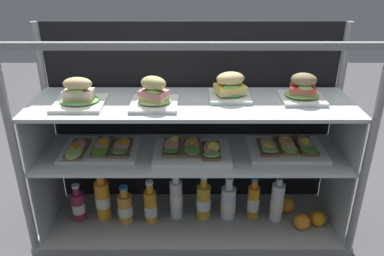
% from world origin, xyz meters
% --- Properties ---
extents(ground_plane, '(6.00, 6.00, 0.02)m').
position_xyz_m(ground_plane, '(0.00, 0.00, -0.01)').
color(ground_plane, '#474649').
rests_on(ground_plane, ground).
extents(case_base_deck, '(1.42, 0.43, 0.04)m').
position_xyz_m(case_base_deck, '(0.00, 0.00, 0.02)').
color(case_base_deck, '#A0A19E').
rests_on(case_base_deck, ground).
extents(case_frame, '(1.42, 0.43, 0.95)m').
position_xyz_m(case_frame, '(0.00, 0.13, 0.52)').
color(case_frame, gray).
rests_on(case_frame, ground).
extents(riser_lower_tier, '(1.35, 0.36, 0.35)m').
position_xyz_m(riser_lower_tier, '(0.00, 0.00, 0.22)').
color(riser_lower_tier, silver).
rests_on(riser_lower_tier, case_base_deck).
extents(shelf_lower_glass, '(1.37, 0.38, 0.02)m').
position_xyz_m(shelf_lower_glass, '(0.00, 0.00, 0.40)').
color(shelf_lower_glass, silver).
rests_on(shelf_lower_glass, riser_lower_tier).
extents(riser_upper_tier, '(1.35, 0.36, 0.23)m').
position_xyz_m(riser_upper_tier, '(0.00, 0.00, 0.52)').
color(riser_upper_tier, silver).
rests_on(riser_upper_tier, shelf_lower_glass).
extents(shelf_upper_glass, '(1.37, 0.38, 0.02)m').
position_xyz_m(shelf_upper_glass, '(0.00, 0.00, 0.65)').
color(shelf_upper_glass, silver).
rests_on(shelf_upper_glass, riser_upper_tier).
extents(plated_roll_sandwich_mid_right, '(0.20, 0.20, 0.12)m').
position_xyz_m(plated_roll_sandwich_mid_right, '(-0.46, -0.03, 0.69)').
color(plated_roll_sandwich_mid_right, white).
rests_on(plated_roll_sandwich_mid_right, shelf_upper_glass).
extents(plated_roll_sandwich_right_of_center, '(0.19, 0.19, 0.13)m').
position_xyz_m(plated_roll_sandwich_right_of_center, '(-0.16, -0.05, 0.70)').
color(plated_roll_sandwich_right_of_center, white).
rests_on(plated_roll_sandwich_right_of_center, shelf_upper_glass).
extents(plated_roll_sandwich_center, '(0.17, 0.17, 0.12)m').
position_xyz_m(plated_roll_sandwich_center, '(0.16, 0.04, 0.70)').
color(plated_roll_sandwich_center, white).
rests_on(plated_roll_sandwich_center, shelf_upper_glass).
extents(plated_roll_sandwich_left_of_center, '(0.18, 0.18, 0.12)m').
position_xyz_m(plated_roll_sandwich_left_of_center, '(0.47, 0.02, 0.70)').
color(plated_roll_sandwich_left_of_center, white).
rests_on(plated_roll_sandwich_left_of_center, shelf_upper_glass).
extents(open_sandwich_tray_mid_left, '(0.34, 0.25, 0.06)m').
position_xyz_m(open_sandwich_tray_mid_left, '(-0.41, 0.00, 0.43)').
color(open_sandwich_tray_mid_left, white).
rests_on(open_sandwich_tray_mid_left, shelf_lower_glass).
extents(open_sandwich_tray_center, '(0.34, 0.25, 0.07)m').
position_xyz_m(open_sandwich_tray_center, '(-0.00, -0.02, 0.43)').
color(open_sandwich_tray_center, white).
rests_on(open_sandwich_tray_center, shelf_lower_glass).
extents(open_sandwich_tray_left_of_center, '(0.34, 0.25, 0.06)m').
position_xyz_m(open_sandwich_tray_left_of_center, '(0.43, 0.01, 0.43)').
color(open_sandwich_tray_left_of_center, white).
rests_on(open_sandwich_tray_left_of_center, shelf_lower_glass).
extents(juice_bottle_front_left_end, '(0.06, 0.06, 0.19)m').
position_xyz_m(juice_bottle_front_left_end, '(-0.55, -0.00, 0.12)').
color(juice_bottle_front_left_end, '#8F2843').
rests_on(juice_bottle_front_left_end, case_base_deck).
extents(juice_bottle_near_post, '(0.07, 0.07, 0.25)m').
position_xyz_m(juice_bottle_near_post, '(-0.43, 0.01, 0.15)').
color(juice_bottle_near_post, orange).
rests_on(juice_bottle_near_post, case_base_deck).
extents(juice_bottle_front_right_end, '(0.07, 0.07, 0.20)m').
position_xyz_m(juice_bottle_front_right_end, '(-0.32, -0.01, 0.12)').
color(juice_bottle_front_right_end, gold).
rests_on(juice_bottle_front_right_end, case_base_deck).
extents(juice_bottle_back_right, '(0.06, 0.06, 0.22)m').
position_xyz_m(juice_bottle_back_right, '(-0.20, -0.01, 0.13)').
color(juice_bottle_back_right, orange).
rests_on(juice_bottle_back_right, case_base_deck).
extents(juice_bottle_tucked_behind, '(0.06, 0.06, 0.25)m').
position_xyz_m(juice_bottle_tucked_behind, '(-0.08, 0.02, 0.15)').
color(juice_bottle_tucked_behind, silver).
rests_on(juice_bottle_tucked_behind, case_base_deck).
extents(juice_bottle_front_middle, '(0.07, 0.07, 0.24)m').
position_xyz_m(juice_bottle_front_middle, '(0.06, 0.02, 0.13)').
color(juice_bottle_front_middle, gold).
rests_on(juice_bottle_front_middle, case_base_deck).
extents(juice_bottle_back_left, '(0.07, 0.07, 0.22)m').
position_xyz_m(juice_bottle_back_left, '(0.18, 0.02, 0.13)').
color(juice_bottle_back_left, white).
rests_on(juice_bottle_back_left, case_base_deck).
extents(juice_bottle_front_fourth, '(0.06, 0.06, 0.22)m').
position_xyz_m(juice_bottle_front_fourth, '(0.30, 0.02, 0.13)').
color(juice_bottle_front_fourth, orange).
rests_on(juice_bottle_front_fourth, case_base_deck).
extents(juice_bottle_back_center, '(0.06, 0.06, 0.24)m').
position_xyz_m(juice_bottle_back_center, '(0.41, -0.00, 0.14)').
color(juice_bottle_back_center, white).
rests_on(juice_bottle_back_center, case_base_deck).
extents(orange_fruit_beside_bottles, '(0.07, 0.07, 0.07)m').
position_xyz_m(orange_fruit_beside_bottles, '(0.60, -0.04, 0.08)').
color(orange_fruit_beside_bottles, orange).
rests_on(orange_fruit_beside_bottles, case_base_deck).
extents(orange_fruit_near_left_post, '(0.08, 0.08, 0.08)m').
position_xyz_m(orange_fruit_near_left_post, '(0.47, 0.06, 0.08)').
color(orange_fruit_near_left_post, orange).
rests_on(orange_fruit_near_left_post, case_base_deck).
extents(orange_fruit_rolled_forward, '(0.08, 0.08, 0.08)m').
position_xyz_m(orange_fruit_rolled_forward, '(0.52, -0.07, 0.08)').
color(orange_fruit_rolled_forward, orange).
rests_on(orange_fruit_rolled_forward, case_base_deck).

